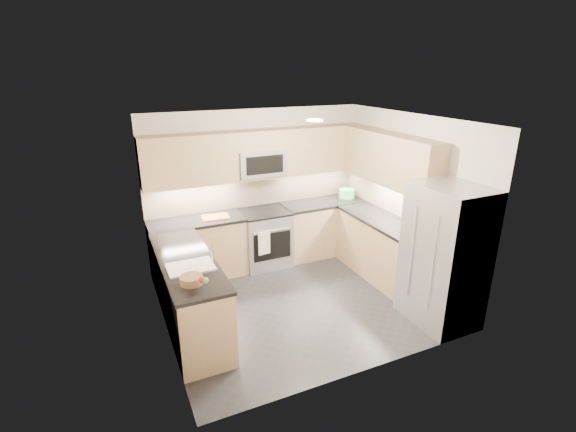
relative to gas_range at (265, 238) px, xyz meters
The scene contains 35 objects.
floor 1.35m from the gas_range, 90.00° to the right, with size 3.60×3.20×0.00m, color #26262C.
ceiling 2.41m from the gas_range, 90.00° to the right, with size 3.60×3.20×0.02m, color beige.
wall_back 0.86m from the gas_range, 90.00° to the left, with size 3.60×0.02×2.50m, color beige.
wall_front 2.98m from the gas_range, 90.00° to the right, with size 3.60×0.02×2.50m, color beige.
wall_left 2.34m from the gas_range, 144.69° to the right, with size 0.02×3.20×2.50m, color beige.
wall_right 2.34m from the gas_range, 35.31° to the right, with size 0.02×3.20×2.50m, color beige.
base_cab_back_left 1.09m from the gas_range, behind, with size 1.42×0.60×0.90m, color tan.
base_cab_back_right 1.09m from the gas_range, ahead, with size 1.42×0.60×0.90m, color tan.
base_cab_right 1.88m from the gas_range, 36.87° to the right, with size 0.60×1.70×0.90m, color tan.
base_cab_peninsula 1.97m from the gas_range, 139.64° to the right, with size 0.60×2.00×0.90m, color tan.
countertop_back_left 1.19m from the gas_range, behind, with size 1.42×0.63×0.04m, color black.
countertop_back_right 1.19m from the gas_range, ahead, with size 1.42×0.63×0.04m, color black.
countertop_right 1.93m from the gas_range, 36.87° to the right, with size 0.63×1.70×0.04m, color black.
countertop_peninsula 2.02m from the gas_range, 139.64° to the right, with size 0.63×2.00×0.04m, color black.
upper_cab_back 1.38m from the gas_range, 90.00° to the left, with size 3.60×0.35×0.75m, color tan.
upper_cab_right 2.35m from the gas_range, 31.61° to the right, with size 0.35×1.95×0.75m, color tan.
backsplash_back 0.81m from the gas_range, 90.00° to the left, with size 3.60×0.01×0.51m, color tan.
backsplash_right 2.11m from the gas_range, 24.68° to the right, with size 0.01×2.30×0.51m, color tan.
gas_range is the anchor object (origin of this frame).
range_cooktop 0.46m from the gas_range, ahead, with size 0.76×0.65×0.03m, color black.
oven_door_glass 0.33m from the gas_range, 90.00° to the right, with size 0.62×0.02×0.45m, color black.
oven_handle 0.44m from the gas_range, 90.00° to the right, with size 0.02×0.02×0.60m, color #B2B5BA.
microwave 1.25m from the gas_range, 90.00° to the left, with size 0.76×0.40×0.40m, color #96989E.
microwave_door 1.25m from the gas_range, 90.00° to the right, with size 0.60×0.01×0.28m, color black.
refrigerator 2.86m from the gas_range, 59.12° to the right, with size 0.70×0.90×1.80m, color #A3A5AB.
fridge_handle_left 2.86m from the gas_range, 67.48° to the right, with size 0.02×0.02×1.20m, color #B2B5BA.
fridge_handle_right 2.54m from the gas_range, 64.31° to the right, with size 0.02×0.02×1.20m, color #B2B5BA.
sink_basin 2.18m from the gas_range, 134.53° to the right, with size 0.52×0.38×0.16m, color white.
faucet 2.06m from the gas_range, 129.12° to the right, with size 0.03×0.03×0.28m, color silver.
utensil_bowl 1.67m from the gas_range, ahead, with size 0.27×0.27×0.15m, color #54C457.
cutting_board 0.93m from the gas_range, behind, with size 0.40×0.28×0.01m, color #DB4614.
fruit_basket 2.52m from the gas_range, 129.58° to the right, with size 0.24×0.24×0.09m, color olive.
fruit_apple 2.63m from the gas_range, 125.68° to the right, with size 0.07×0.07×0.07m, color #AD2213.
fruit_pear 2.63m from the gas_range, 124.76° to the right, with size 0.06×0.06×0.06m, color #4DB453.
dish_towel_check 0.41m from the gas_range, 112.28° to the right, with size 0.20×0.02×0.38m, color white.
Camera 1 is at (-2.26, -4.61, 3.12)m, focal length 26.00 mm.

